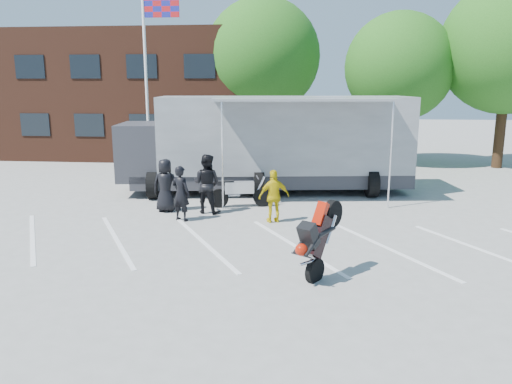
% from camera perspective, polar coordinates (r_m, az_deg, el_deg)
% --- Properties ---
extents(ground, '(100.00, 100.00, 0.00)m').
position_cam_1_polar(ground, '(12.17, 3.35, -7.59)').
color(ground, '#999994').
rests_on(ground, ground).
extents(parking_bay_lines, '(18.09, 13.33, 0.01)m').
position_cam_1_polar(parking_bay_lines, '(13.11, 3.55, -6.09)').
color(parking_bay_lines, white).
rests_on(parking_bay_lines, ground).
extents(office_building, '(18.00, 8.00, 7.00)m').
position_cam_1_polar(office_building, '(31.25, -13.96, 10.75)').
color(office_building, '#4D2719').
rests_on(office_building, ground).
extents(flagpole, '(1.61, 0.12, 8.00)m').
position_cam_1_polar(flagpole, '(22.48, -11.89, 14.36)').
color(flagpole, white).
rests_on(flagpole, ground).
extents(tree_left, '(6.12, 6.12, 8.64)m').
position_cam_1_polar(tree_left, '(27.58, 0.75, 15.24)').
color(tree_left, '#382314').
rests_on(tree_left, ground).
extents(tree_mid, '(5.44, 5.44, 7.68)m').
position_cam_1_polar(tree_mid, '(26.84, 16.04, 13.54)').
color(tree_mid, '#382314').
rests_on(tree_mid, ground).
extents(tree_right, '(6.46, 6.46, 9.12)m').
position_cam_1_polar(tree_right, '(27.69, 26.92, 14.60)').
color(tree_right, '#382314').
rests_on(tree_right, ground).
extents(transporter_truck, '(12.15, 7.04, 3.66)m').
position_cam_1_polar(transporter_truck, '(19.55, 1.75, 0.06)').
color(transporter_truck, gray).
rests_on(transporter_truck, ground).
extents(parked_motorcycle, '(2.28, 1.16, 1.14)m').
position_cam_1_polar(parked_motorcycle, '(17.11, -1.73, -1.71)').
color(parked_motorcycle, '#B7B7BD').
rests_on(parked_motorcycle, ground).
extents(stunt_bike_rider, '(1.49, 1.72, 1.86)m').
position_cam_1_polar(stunt_bike_rider, '(11.35, 8.29, -9.18)').
color(stunt_bike_rider, black).
rests_on(stunt_bike_rider, ground).
extents(spectator_leather_a, '(0.88, 0.59, 1.75)m').
position_cam_1_polar(spectator_leather_a, '(16.59, -10.30, 0.75)').
color(spectator_leather_a, black).
rests_on(spectator_leather_a, ground).
extents(spectator_leather_b, '(0.73, 0.62, 1.71)m').
position_cam_1_polar(spectator_leather_b, '(15.39, -8.59, -0.16)').
color(spectator_leather_b, black).
rests_on(spectator_leather_b, ground).
extents(spectator_leather_c, '(1.09, 0.94, 1.93)m').
position_cam_1_polar(spectator_leather_c, '(16.21, -5.66, 0.95)').
color(spectator_leather_c, black).
rests_on(spectator_leather_c, ground).
extents(spectator_hivis, '(1.02, 0.70, 1.61)m').
position_cam_1_polar(spectator_hivis, '(15.05, 2.07, -0.49)').
color(spectator_hivis, '#D7BB0B').
rests_on(spectator_hivis, ground).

